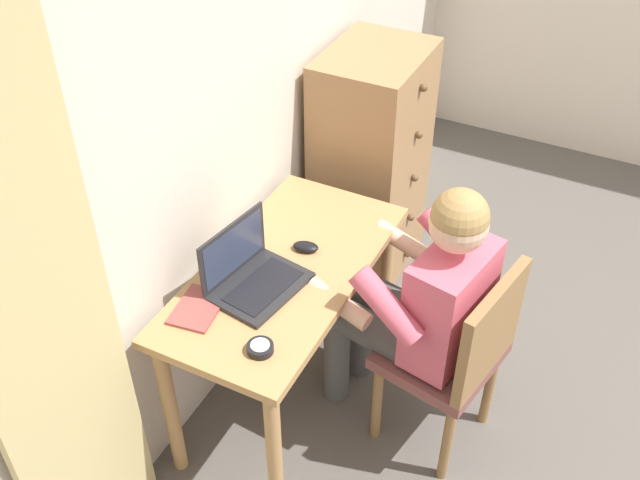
{
  "coord_description": "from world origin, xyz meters",
  "views": [
    {
      "loc": [
        -2.23,
        0.79,
        2.58
      ],
      "look_at": [
        -0.32,
        1.75,
        0.84
      ],
      "focal_mm": 41.75,
      "sensor_mm": 36.0,
      "label": 1
    }
  ],
  "objects_px": {
    "dresser": "(371,166)",
    "chair": "(457,353)",
    "laptop": "(251,274)",
    "desk": "(285,292)",
    "computer_mouse": "(306,247)",
    "person_seated": "(419,297)",
    "notebook_pad": "(198,308)",
    "desk_clock": "(260,348)"
  },
  "relations": [
    {
      "from": "person_seated",
      "to": "desk_clock",
      "type": "height_order",
      "value": "person_seated"
    },
    {
      "from": "dresser",
      "to": "person_seated",
      "type": "xyz_separation_m",
      "value": [
        -0.86,
        -0.57,
        0.1
      ]
    },
    {
      "from": "laptop",
      "to": "desk_clock",
      "type": "height_order",
      "value": "laptop"
    },
    {
      "from": "dresser",
      "to": "chair",
      "type": "bearing_deg",
      "value": -140.0
    },
    {
      "from": "desk",
      "to": "dresser",
      "type": "height_order",
      "value": "dresser"
    },
    {
      "from": "person_seated",
      "to": "notebook_pad",
      "type": "bearing_deg",
      "value": 125.42
    },
    {
      "from": "dresser",
      "to": "desk_clock",
      "type": "relative_size",
      "value": 13.1
    },
    {
      "from": "laptop",
      "to": "dresser",
      "type": "bearing_deg",
      "value": 0.73
    },
    {
      "from": "desk",
      "to": "chair",
      "type": "distance_m",
      "value": 0.69
    },
    {
      "from": "chair",
      "to": "notebook_pad",
      "type": "relative_size",
      "value": 4.25
    },
    {
      "from": "dresser",
      "to": "laptop",
      "type": "relative_size",
      "value": 3.14
    },
    {
      "from": "laptop",
      "to": "computer_mouse",
      "type": "relative_size",
      "value": 3.76
    },
    {
      "from": "computer_mouse",
      "to": "desk_clock",
      "type": "xyz_separation_m",
      "value": [
        -0.53,
        -0.11,
        -0.0
      ]
    },
    {
      "from": "dresser",
      "to": "desk_clock",
      "type": "bearing_deg",
      "value": -171.61
    },
    {
      "from": "laptop",
      "to": "desk",
      "type": "bearing_deg",
      "value": -25.38
    },
    {
      "from": "desk",
      "to": "dresser",
      "type": "bearing_deg",
      "value": 4.36
    },
    {
      "from": "dresser",
      "to": "desk_clock",
      "type": "distance_m",
      "value": 1.42
    },
    {
      "from": "dresser",
      "to": "laptop",
      "type": "xyz_separation_m",
      "value": [
        -1.13,
        -0.01,
        0.2
      ]
    },
    {
      "from": "desk",
      "to": "computer_mouse",
      "type": "distance_m",
      "value": 0.19
    },
    {
      "from": "person_seated",
      "to": "desk_clock",
      "type": "distance_m",
      "value": 0.65
    },
    {
      "from": "laptop",
      "to": "computer_mouse",
      "type": "distance_m",
      "value": 0.28
    },
    {
      "from": "dresser",
      "to": "person_seated",
      "type": "relative_size",
      "value": 0.97
    },
    {
      "from": "desk_clock",
      "to": "notebook_pad",
      "type": "distance_m",
      "value": 0.3
    },
    {
      "from": "desk",
      "to": "laptop",
      "type": "relative_size",
      "value": 2.97
    },
    {
      "from": "chair",
      "to": "desk",
      "type": "bearing_deg",
      "value": 99.0
    },
    {
      "from": "laptop",
      "to": "computer_mouse",
      "type": "height_order",
      "value": "laptop"
    },
    {
      "from": "desk",
      "to": "person_seated",
      "type": "relative_size",
      "value": 0.92
    },
    {
      "from": "chair",
      "to": "computer_mouse",
      "type": "relative_size",
      "value": 8.92
    },
    {
      "from": "desk",
      "to": "computer_mouse",
      "type": "relative_size",
      "value": 11.16
    },
    {
      "from": "dresser",
      "to": "chair",
      "type": "xyz_separation_m",
      "value": [
        -0.89,
        -0.75,
        -0.09
      ]
    },
    {
      "from": "desk_clock",
      "to": "notebook_pad",
      "type": "xyz_separation_m",
      "value": [
        0.07,
        0.3,
        -0.01
      ]
    },
    {
      "from": "computer_mouse",
      "to": "dresser",
      "type": "bearing_deg",
      "value": -6.74
    },
    {
      "from": "chair",
      "to": "dresser",
      "type": "bearing_deg",
      "value": 40.0
    },
    {
      "from": "person_seated",
      "to": "notebook_pad",
      "type": "xyz_separation_m",
      "value": [
        -0.47,
        0.66,
        0.06
      ]
    },
    {
      "from": "person_seated",
      "to": "laptop",
      "type": "bearing_deg",
      "value": 115.88
    },
    {
      "from": "notebook_pad",
      "to": "computer_mouse",
      "type": "bearing_deg",
      "value": -30.16
    },
    {
      "from": "desk",
      "to": "laptop",
      "type": "height_order",
      "value": "laptop"
    },
    {
      "from": "dresser",
      "to": "notebook_pad",
      "type": "bearing_deg",
      "value": 176.17
    },
    {
      "from": "chair",
      "to": "laptop",
      "type": "height_order",
      "value": "laptop"
    },
    {
      "from": "person_seated",
      "to": "computer_mouse",
      "type": "relative_size",
      "value": 12.1
    },
    {
      "from": "chair",
      "to": "person_seated",
      "type": "distance_m",
      "value": 0.26
    },
    {
      "from": "desk",
      "to": "laptop",
      "type": "distance_m",
      "value": 0.23
    }
  ]
}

